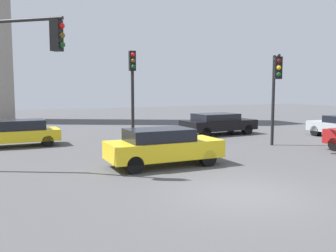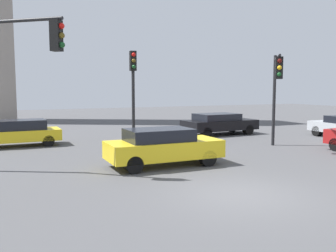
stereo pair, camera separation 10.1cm
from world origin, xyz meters
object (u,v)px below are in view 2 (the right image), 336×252
traffic_light_2 (277,81)px  car_2 (163,146)px  traffic_light_1 (10,61)px  car_5 (19,133)px  traffic_light_3 (133,80)px  car_4 (219,123)px

traffic_light_2 → car_2: traffic_light_2 is taller
car_2 → traffic_light_1: bearing=170.4°
traffic_light_2 → traffic_light_1: bearing=-51.7°
car_5 → traffic_light_2: bearing=150.4°
traffic_light_3 → car_4: traffic_light_3 is taller
traffic_light_3 → car_4: (6.67, 2.25, -2.68)m
traffic_light_1 → traffic_light_3: 7.20m
traffic_light_2 → car_4: 6.62m
traffic_light_1 → car_2: traffic_light_1 is taller
traffic_light_1 → traffic_light_3: bearing=76.2°
car_5 → traffic_light_1: bearing=85.2°
car_2 → car_4: size_ratio=0.91×
traffic_light_3 → car_4: size_ratio=1.00×
traffic_light_3 → car_2: bearing=0.8°
traffic_light_1 → car_4: 14.44m
traffic_light_1 → traffic_light_3: size_ratio=1.12×
traffic_light_1 → car_4: traffic_light_1 is taller
traffic_light_2 → car_2: 7.22m
traffic_light_3 → traffic_light_2: bearing=65.5°
traffic_light_3 → car_5: (-5.40, 2.53, -2.71)m
traffic_light_3 → car_2: size_ratio=1.10×
car_5 → car_4: bearing=178.1°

